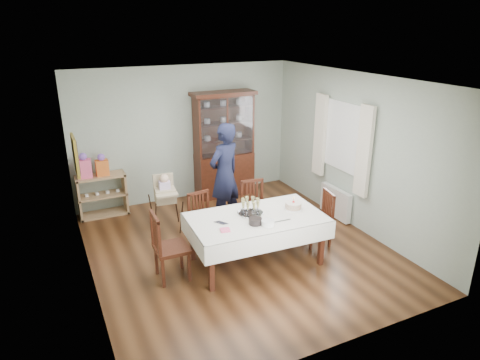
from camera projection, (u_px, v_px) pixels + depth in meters
floor at (238, 248)px, 6.96m from camera, size 5.00×5.00×0.00m
room_shell at (224, 139)px, 6.82m from camera, size 5.00×5.00×5.00m
dining_table at (256, 239)px, 6.44m from camera, size 2.05×1.24×0.76m
china_cabinet at (224, 143)px, 8.79m from camera, size 1.30×0.48×2.18m
sideboard at (102, 195)px, 8.05m from camera, size 0.90×0.38×0.80m
picture_frame at (75, 156)px, 6.17m from camera, size 0.04×0.48×0.58m
window at (344, 137)px, 7.57m from camera, size 0.04×1.02×1.22m
curtain_left at (364, 152)px, 7.06m from camera, size 0.07×0.30×1.55m
curtain_right at (320, 135)px, 8.11m from camera, size 0.07×0.30×1.55m
radiator at (335, 202)px, 7.98m from camera, size 0.10×0.80×0.55m
chair_far_left at (204, 231)px, 6.96m from camera, size 0.45×0.45×0.90m
chair_far_right at (255, 219)px, 7.35m from camera, size 0.47×0.47×0.94m
chair_end_left at (171, 259)px, 6.06m from camera, size 0.47×0.47×1.02m
chair_end_right at (317, 229)px, 7.03m from camera, size 0.47×0.47×0.90m
woman at (224, 175)px, 7.55m from camera, size 0.80×0.68×1.86m
high_chair at (166, 209)px, 7.44m from camera, size 0.51×0.51×1.04m
champagne_tray at (250, 209)px, 6.38m from camera, size 0.39×0.39×0.24m
birthday_cake at (293, 206)px, 6.56m from camera, size 0.29×0.29×0.20m
plate_stack_dark at (255, 221)px, 6.07m from camera, size 0.20×0.20×0.09m
plate_stack_white at (268, 223)px, 6.03m from camera, size 0.21×0.21×0.08m
napkin_stack at (225, 230)px, 5.89m from camera, size 0.16×0.16×0.02m
cutlery at (219, 223)px, 6.09m from camera, size 0.19×0.21×0.01m
cake_knife at (283, 221)px, 6.17m from camera, size 0.27×0.03×0.01m
gift_bag_pink at (84, 167)px, 7.72m from camera, size 0.27×0.19×0.47m
gift_bag_orange at (102, 166)px, 7.85m from camera, size 0.23×0.16×0.41m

